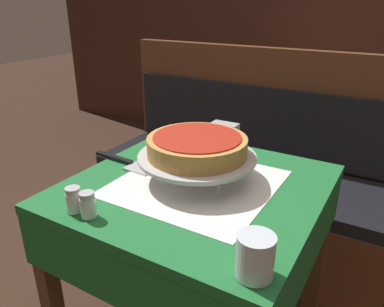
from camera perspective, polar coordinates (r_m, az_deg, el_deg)
The scene contains 12 objects.
dining_table_front at distance 1.20m, azimuth 0.68°, elevation -9.54°, with size 0.73×0.73×0.77m.
dining_table_rear at distance 2.82m, azimuth 18.58°, elevation 8.43°, with size 0.76×0.76×0.76m.
booth_bench at distance 2.07m, azimuth 7.25°, elevation -5.80°, with size 1.54×0.54×1.06m.
back_wall_panel at distance 3.22m, azimuth 22.95°, elevation 19.38°, with size 6.00×0.04×2.40m, color #3D2319.
pizza_pan_stand at distance 1.14m, azimuth 0.77°, elevation -0.68°, with size 0.36×0.36×0.08m.
deep_dish_pizza at distance 1.12m, azimuth 0.78°, elevation 1.20°, with size 0.30×0.30×0.06m.
pizza_server at distance 1.29m, azimuth -9.95°, elevation -1.27°, with size 0.26×0.09×0.01m.
water_glass_near at distance 0.78m, azimuth 9.62°, elevation -15.16°, with size 0.08×0.08×0.09m.
salt_shaker at distance 1.03m, azimuth -17.55°, elevation -6.75°, with size 0.04×0.04×0.07m.
pepper_shaker at distance 0.99m, azimuth -15.60°, elevation -7.55°, with size 0.04×0.04×0.07m.
napkin_holder at distance 1.41m, azimuth 4.97°, elevation 2.88°, with size 0.10×0.05×0.09m.
condiment_caddy at distance 2.88m, azimuth 18.79°, elevation 11.79°, with size 0.12×0.12×0.15m.
Camera 1 is at (0.50, -0.88, 1.29)m, focal length 35.00 mm.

